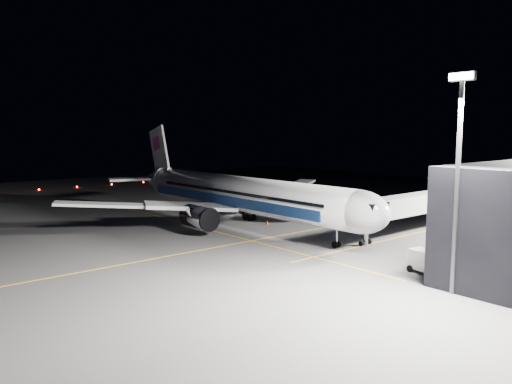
{
  "coord_description": "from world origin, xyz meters",
  "views": [
    {
      "loc": [
        63.08,
        -49.98,
        15.39
      ],
      "look_at": [
        4.48,
        -0.47,
        6.0
      ],
      "focal_mm": 35.0,
      "sensor_mm": 36.0,
      "label": 1
    }
  ],
  "objects_px": {
    "jet_bridge": "(423,202)",
    "safety_cone_c": "(254,218)",
    "airliner": "(236,194)",
    "service_truck": "(429,263)",
    "floodlight_mast_south": "(458,164)",
    "safety_cone_b": "(267,222)",
    "baggage_tug": "(243,209)",
    "safety_cone_a": "(280,211)"
  },
  "relations": [
    {
      "from": "jet_bridge",
      "to": "safety_cone_c",
      "type": "bearing_deg",
      "value": -152.9
    },
    {
      "from": "airliner",
      "to": "service_truck",
      "type": "height_order",
      "value": "airliner"
    },
    {
      "from": "floodlight_mast_south",
      "to": "jet_bridge",
      "type": "bearing_deg",
      "value": 126.79
    },
    {
      "from": "service_truck",
      "to": "safety_cone_b",
      "type": "height_order",
      "value": "service_truck"
    },
    {
      "from": "baggage_tug",
      "to": "floodlight_mast_south",
      "type": "bearing_deg",
      "value": -21.34
    },
    {
      "from": "floodlight_mast_south",
      "to": "safety_cone_c",
      "type": "height_order",
      "value": "floodlight_mast_south"
    },
    {
      "from": "jet_bridge",
      "to": "safety_cone_b",
      "type": "distance_m",
      "value": 24.78
    },
    {
      "from": "floodlight_mast_south",
      "to": "service_truck",
      "type": "distance_m",
      "value": 12.59
    },
    {
      "from": "safety_cone_a",
      "to": "airliner",
      "type": "bearing_deg",
      "value": -72.24
    },
    {
      "from": "baggage_tug",
      "to": "safety_cone_b",
      "type": "bearing_deg",
      "value": -24.87
    },
    {
      "from": "jet_bridge",
      "to": "safety_cone_a",
      "type": "height_order",
      "value": "jet_bridge"
    },
    {
      "from": "baggage_tug",
      "to": "safety_cone_c",
      "type": "distance_m",
      "value": 6.93
    },
    {
      "from": "floodlight_mast_south",
      "to": "safety_cone_a",
      "type": "xyz_separation_m",
      "value": [
        -45.56,
        20.01,
        -12.04
      ]
    },
    {
      "from": "floodlight_mast_south",
      "to": "safety_cone_b",
      "type": "relative_size",
      "value": 30.0
    },
    {
      "from": "baggage_tug",
      "to": "safety_cone_b",
      "type": "xyz_separation_m",
      "value": [
        11.35,
        -3.99,
        -0.55
      ]
    },
    {
      "from": "baggage_tug",
      "to": "airliner",
      "type": "bearing_deg",
      "value": -49.61
    },
    {
      "from": "safety_cone_a",
      "to": "safety_cone_b",
      "type": "distance_m",
      "value": 12.55
    },
    {
      "from": "floodlight_mast_south",
      "to": "safety_cone_a",
      "type": "distance_m",
      "value": 51.2
    },
    {
      "from": "jet_bridge",
      "to": "service_truck",
      "type": "bearing_deg",
      "value": -56.62
    },
    {
      "from": "airliner",
      "to": "safety_cone_c",
      "type": "xyz_separation_m",
      "value": [
        -1.89,
        5.28,
        -4.87
      ]
    },
    {
      "from": "service_truck",
      "to": "safety_cone_b",
      "type": "distance_m",
      "value": 33.83
    },
    {
      "from": "safety_cone_a",
      "to": "safety_cone_b",
      "type": "bearing_deg",
      "value": -52.8
    },
    {
      "from": "service_truck",
      "to": "baggage_tug",
      "type": "bearing_deg",
      "value": -178.16
    },
    {
      "from": "safety_cone_a",
      "to": "baggage_tug",
      "type": "bearing_deg",
      "value": -122.03
    },
    {
      "from": "safety_cone_a",
      "to": "floodlight_mast_south",
      "type": "bearing_deg",
      "value": -23.72
    },
    {
      "from": "floodlight_mast_south",
      "to": "safety_cone_a",
      "type": "bearing_deg",
      "value": 156.28
    },
    {
      "from": "jet_bridge",
      "to": "baggage_tug",
      "type": "height_order",
      "value": "jet_bridge"
    },
    {
      "from": "baggage_tug",
      "to": "safety_cone_a",
      "type": "relative_size",
      "value": 4.36
    },
    {
      "from": "safety_cone_a",
      "to": "safety_cone_c",
      "type": "xyz_separation_m",
      "value": [
        2.59,
        -8.72,
        -0.03
      ]
    },
    {
      "from": "service_truck",
      "to": "baggage_tug",
      "type": "relative_size",
      "value": 1.86
    },
    {
      "from": "floodlight_mast_south",
      "to": "safety_cone_b",
      "type": "distance_m",
      "value": 41.07
    },
    {
      "from": "service_truck",
      "to": "safety_cone_a",
      "type": "height_order",
      "value": "service_truck"
    },
    {
      "from": "airliner",
      "to": "safety_cone_c",
      "type": "height_order",
      "value": "airliner"
    },
    {
      "from": "safety_cone_a",
      "to": "service_truck",
      "type": "bearing_deg",
      "value": -21.53
    },
    {
      "from": "jet_bridge",
      "to": "safety_cone_c",
      "type": "relative_size",
      "value": 58.21
    },
    {
      "from": "jet_bridge",
      "to": "safety_cone_c",
      "type": "distance_m",
      "value": 28.38
    },
    {
      "from": "safety_cone_c",
      "to": "floodlight_mast_south",
      "type": "bearing_deg",
      "value": -14.72
    },
    {
      "from": "airliner",
      "to": "floodlight_mast_south",
      "type": "relative_size",
      "value": 2.97
    },
    {
      "from": "service_truck",
      "to": "safety_cone_b",
      "type": "xyz_separation_m",
      "value": [
        -33.26,
        6.12,
        -1.02
      ]
    },
    {
      "from": "service_truck",
      "to": "safety_cone_c",
      "type": "height_order",
      "value": "service_truck"
    },
    {
      "from": "jet_bridge",
      "to": "floodlight_mast_south",
      "type": "bearing_deg",
      "value": -53.21
    },
    {
      "from": "baggage_tug",
      "to": "safety_cone_b",
      "type": "distance_m",
      "value": 12.04
    }
  ]
}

